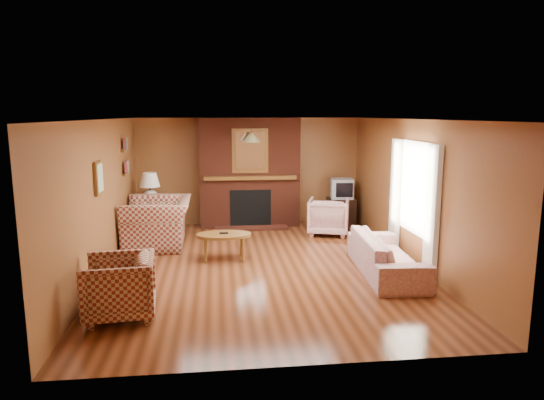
{
  "coord_description": "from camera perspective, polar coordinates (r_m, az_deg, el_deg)",
  "views": [
    {
      "loc": [
        -0.73,
        -7.66,
        2.49
      ],
      "look_at": [
        0.22,
        0.6,
        1.0
      ],
      "focal_mm": 32.0,
      "sensor_mm": 36.0,
      "label": 1
    }
  ],
  "objects": [
    {
      "name": "wall_left",
      "position": [
        7.97,
        -19.33,
        0.25
      ],
      "size": [
        0.0,
        6.5,
        6.5
      ],
      "primitive_type": "plane",
      "rotation": [
        1.57,
        0.0,
        1.57
      ],
      "color": "brown",
      "rests_on": "floor"
    },
    {
      "name": "bookshelf",
      "position": [
        9.75,
        -16.74,
        4.86
      ],
      "size": [
        0.09,
        0.55,
        0.71
      ],
      "color": "brown",
      "rests_on": "wall_left"
    },
    {
      "name": "botanical_print",
      "position": [
        7.62,
        -19.72,
        2.47
      ],
      "size": [
        0.05,
        0.4,
        0.5
      ],
      "color": "brown",
      "rests_on": "wall_left"
    },
    {
      "name": "tv_stand",
      "position": [
        11.04,
        8.12,
        -1.36
      ],
      "size": [
        0.57,
        0.52,
        0.62
      ],
      "primitive_type": "cube",
      "rotation": [
        0.0,
        0.0,
        0.01
      ],
      "color": "black",
      "rests_on": "floor"
    },
    {
      "name": "crt_tv",
      "position": [
        10.95,
        8.2,
        1.36
      ],
      "size": [
        0.54,
        0.54,
        0.44
      ],
      "color": "#ACAEB3",
      "rests_on": "tv_stand"
    },
    {
      "name": "wall_right",
      "position": [
        8.42,
        16.07,
        0.93
      ],
      "size": [
        0.0,
        6.5,
        6.5
      ],
      "primitive_type": "plane",
      "rotation": [
        1.57,
        0.0,
        -1.57
      ],
      "color": "brown",
      "rests_on": "floor"
    },
    {
      "name": "table_lamp",
      "position": [
        10.32,
        -14.16,
        1.47
      ],
      "size": [
        0.41,
        0.41,
        0.68
      ],
      "color": "silver",
      "rests_on": "side_table"
    },
    {
      "name": "wall_back",
      "position": [
        11.01,
        -2.75,
        3.4
      ],
      "size": [
        6.5,
        0.0,
        6.5
      ],
      "primitive_type": "plane",
      "rotation": [
        1.57,
        0.0,
        0.0
      ],
      "color": "brown",
      "rests_on": "floor"
    },
    {
      "name": "coffee_table",
      "position": [
        8.37,
        -5.69,
        -4.32
      ],
      "size": [
        0.94,
        0.58,
        0.48
      ],
      "color": "brown",
      "rests_on": "floor"
    },
    {
      "name": "plaid_armchair",
      "position": [
        6.34,
        -17.55,
        -9.73
      ],
      "size": [
        0.92,
        0.9,
        0.77
      ],
      "primitive_type": "imported",
      "rotation": [
        0.0,
        0.0,
        -1.47
      ],
      "color": "maroon",
      "rests_on": "floor"
    },
    {
      "name": "wall_front",
      "position": [
        4.66,
        2.72,
        -5.93
      ],
      "size": [
        6.5,
        0.0,
        6.5
      ],
      "primitive_type": "plane",
      "rotation": [
        -1.57,
        0.0,
        0.0
      ],
      "color": "brown",
      "rests_on": "floor"
    },
    {
      "name": "floor",
      "position": [
        8.09,
        -1.1,
        -7.78
      ],
      "size": [
        6.5,
        6.5,
        0.0
      ],
      "primitive_type": "plane",
      "color": "#49230F",
      "rests_on": "ground"
    },
    {
      "name": "side_table",
      "position": [
        10.44,
        -14.0,
        -2.26
      ],
      "size": [
        0.49,
        0.49,
        0.61
      ],
      "primitive_type": "cube",
      "rotation": [
        0.0,
        0.0,
        -0.08
      ],
      "color": "brown",
      "rests_on": "floor"
    },
    {
      "name": "floral_sofa",
      "position": [
        7.86,
        13.33,
        -6.29
      ],
      "size": [
        0.95,
        2.13,
        0.61
      ],
      "primitive_type": "imported",
      "rotation": [
        0.0,
        0.0,
        1.51
      ],
      "color": "beige",
      "rests_on": "floor"
    },
    {
      "name": "plaid_loveseat",
      "position": [
        9.43,
        -13.26,
        -2.61
      ],
      "size": [
        1.23,
        1.41,
        0.91
      ],
      "primitive_type": "imported",
      "rotation": [
        0.0,
        0.0,
        -1.56
      ],
      "color": "maroon",
      "rests_on": "floor"
    },
    {
      "name": "ceiling",
      "position": [
        7.7,
        -1.16,
        9.47
      ],
      "size": [
        6.5,
        6.5,
        0.0
      ],
      "primitive_type": "plane",
      "rotation": [
        3.14,
        0.0,
        0.0
      ],
      "color": "silver",
      "rests_on": "wall_back"
    },
    {
      "name": "pendant_light",
      "position": [
        10.0,
        -2.42,
        7.32
      ],
      "size": [
        0.36,
        0.36,
        0.48
      ],
      "color": "black",
      "rests_on": "ceiling"
    },
    {
      "name": "fireplace",
      "position": [
        10.75,
        -2.66,
        3.14
      ],
      "size": [
        2.2,
        0.82,
        2.4
      ],
      "color": "#531F12",
      "rests_on": "floor"
    },
    {
      "name": "window_right",
      "position": [
        8.23,
        16.26,
        0.2
      ],
      "size": [
        0.1,
        1.85,
        2.0
      ],
      "color": "beige",
      "rests_on": "wall_right"
    },
    {
      "name": "floral_armchair",
      "position": [
        10.17,
        6.68,
        -1.92
      ],
      "size": [
        1.02,
        1.03,
        0.76
      ],
      "primitive_type": "imported",
      "rotation": [
        0.0,
        0.0,
        2.84
      ],
      "color": "beige",
      "rests_on": "floor"
    }
  ]
}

